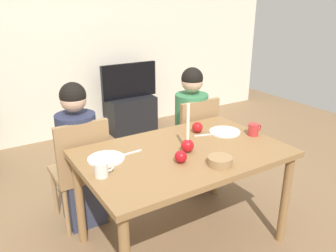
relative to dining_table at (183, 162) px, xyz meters
name	(u,v)px	position (x,y,z in m)	size (l,w,h in m)	color
ground_plane	(182,240)	(0.00, 0.00, -0.67)	(7.68, 7.68, 0.00)	brown
back_wall	(66,36)	(0.00, 2.60, 0.63)	(6.40, 0.10, 2.60)	beige
dining_table	(183,162)	(0.00, 0.00, 0.00)	(1.40, 0.90, 0.75)	olive
chair_left	(81,167)	(-0.54, 0.61, -0.15)	(0.40, 0.40, 0.90)	#99754C
chair_right	(193,138)	(0.53, 0.61, -0.15)	(0.40, 0.40, 0.90)	#99754C
person_left_child	(79,158)	(-0.54, 0.64, -0.10)	(0.30, 0.30, 1.17)	#33384C
person_right_child	(191,132)	(0.53, 0.64, -0.10)	(0.30, 0.30, 1.17)	#33384C
tv_stand	(131,114)	(0.70, 2.30, -0.43)	(0.64, 0.40, 0.48)	black
tv	(129,81)	(0.70, 2.30, 0.04)	(0.79, 0.05, 0.46)	black
candle_centerpiece	(188,142)	(0.02, -0.02, 0.15)	(0.09, 0.09, 0.34)	red
plate_left	(106,159)	(-0.50, 0.16, 0.09)	(0.24, 0.24, 0.01)	silver
plate_right	(225,132)	(0.47, 0.11, 0.09)	(0.24, 0.24, 0.01)	white
mug_left	(102,169)	(-0.61, -0.04, 0.13)	(0.12, 0.08, 0.09)	silver
mug_right	(254,130)	(0.62, -0.04, 0.13)	(0.12, 0.08, 0.09)	#B72D2D
fork_left	(130,153)	(-0.33, 0.16, 0.09)	(0.18, 0.01, 0.01)	silver
fork_right	(205,135)	(0.30, 0.15, 0.09)	(0.18, 0.01, 0.01)	silver
bowl_walnuts	(220,161)	(0.08, -0.29, 0.11)	(0.16, 0.16, 0.05)	#99754C
apple_near_candle	(181,157)	(-0.11, -0.14, 0.12)	(0.08, 0.08, 0.08)	#AD1018
apple_by_left_plate	(197,127)	(0.29, 0.23, 0.13)	(0.08, 0.08, 0.08)	#AE1515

